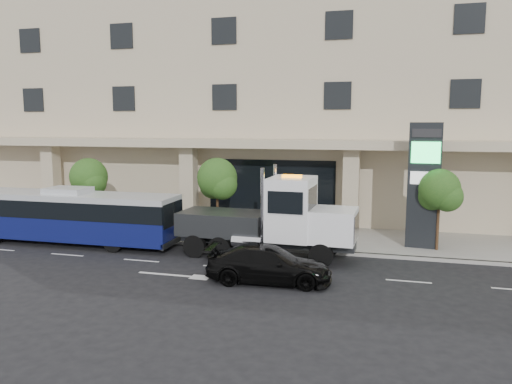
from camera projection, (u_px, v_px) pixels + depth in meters
ground at (232, 258)px, 23.77m from camera, size 120.00×120.00×0.00m
sidewalk at (259, 234)px, 28.54m from camera, size 120.00×6.00×0.15m
curb at (244, 247)px, 25.67m from camera, size 120.00×0.30×0.15m
convention_center at (294, 75)px, 37.17m from camera, size 60.00×17.60×20.00m
tree_left at (89, 179)px, 29.33m from camera, size 2.27×2.20×4.22m
tree_mid at (218, 181)px, 27.26m from camera, size 2.28×2.20×4.38m
tree_right at (440, 192)px, 24.35m from camera, size 2.10×2.00×4.04m
city_bus at (69, 215)px, 26.48m from camera, size 11.96×2.60×3.03m
tow_truck at (274, 220)px, 23.66m from camera, size 9.67×2.68×4.40m
black_sedan at (269, 264)px, 20.13m from camera, size 5.20×2.41×1.47m
signage_pylon at (424, 185)px, 24.84m from camera, size 1.61×0.72×6.28m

